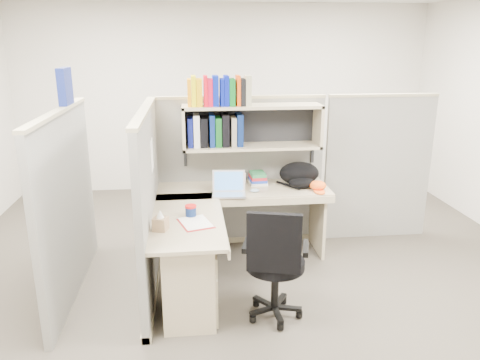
{
  "coord_description": "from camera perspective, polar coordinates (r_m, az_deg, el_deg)",
  "views": [
    {
      "loc": [
        -0.53,
        -3.94,
        2.17
      ],
      "look_at": [
        -0.07,
        0.25,
        0.92
      ],
      "focal_mm": 35.0,
      "sensor_mm": 36.0,
      "label": 1
    }
  ],
  "objects": [
    {
      "name": "desk",
      "position": [
        4.04,
        -3.98,
        -8.8
      ],
      "size": [
        1.74,
        1.75,
        0.73
      ],
      "color": "gray",
      "rests_on": "ground"
    },
    {
      "name": "loose_paper",
      "position": [
        3.9,
        -5.43,
        -5.15
      ],
      "size": [
        0.3,
        0.35,
        0.0
      ],
      "primitive_type": null,
      "rotation": [
        0.0,
        0.0,
        0.29
      ],
      "color": "white",
      "rests_on": "desk"
    },
    {
      "name": "cubicle",
      "position": [
        4.57,
        -3.98,
        0.52
      ],
      "size": [
        3.79,
        1.84,
        1.95
      ],
      "color": "slate",
      "rests_on": "ground"
    },
    {
      "name": "laptop",
      "position": [
        4.51,
        -1.36,
        -0.49
      ],
      "size": [
        0.35,
        0.35,
        0.23
      ],
      "primitive_type": null,
      "rotation": [
        0.0,
        0.0,
        -0.08
      ],
      "color": "silver",
      "rests_on": "desk"
    },
    {
      "name": "book_stack",
      "position": [
        4.92,
        2.16,
        0.27
      ],
      "size": [
        0.19,
        0.25,
        0.12
      ],
      "primitive_type": null,
      "rotation": [
        0.0,
        0.0,
        0.06
      ],
      "color": "slate",
      "rests_on": "desk"
    },
    {
      "name": "task_chair",
      "position": [
        3.8,
        4.25,
        -12.17
      ],
      "size": [
        0.56,
        0.51,
        0.98
      ],
      "color": "black",
      "rests_on": "ground"
    },
    {
      "name": "mouse",
      "position": [
        4.64,
        1.82,
        -1.28
      ],
      "size": [
        0.11,
        0.09,
        0.03
      ],
      "primitive_type": "ellipsoid",
      "rotation": [
        0.0,
        0.0,
        -0.35
      ],
      "color": "#91B0CE",
      "rests_on": "desk"
    },
    {
      "name": "backpack",
      "position": [
        4.84,
        7.37,
        0.64
      ],
      "size": [
        0.49,
        0.42,
        0.24
      ],
      "primitive_type": null,
      "rotation": [
        0.0,
        0.0,
        0.28
      ],
      "color": "black",
      "rests_on": "desk"
    },
    {
      "name": "tissue_box",
      "position": [
        3.75,
        -9.68,
        -4.85
      ],
      "size": [
        0.13,
        0.13,
        0.17
      ],
      "primitive_type": null,
      "rotation": [
        0.0,
        0.0,
        -0.31
      ],
      "color": "#A2805B",
      "rests_on": "desk"
    },
    {
      "name": "ground",
      "position": [
        4.53,
        1.25,
        -12.05
      ],
      "size": [
        6.0,
        6.0,
        0.0
      ],
      "primitive_type": "plane",
      "color": "#353029",
      "rests_on": "ground"
    },
    {
      "name": "orange_cap",
      "position": [
        4.77,
        9.47,
        -0.65
      ],
      "size": [
        0.18,
        0.21,
        0.09
      ],
      "primitive_type": null,
      "rotation": [
        0.0,
        0.0,
        -0.08
      ],
      "color": "#FF5C16",
      "rests_on": "desk"
    },
    {
      "name": "snack_canister",
      "position": [
        4.02,
        -6.02,
        -3.71
      ],
      "size": [
        0.1,
        0.1,
        0.1
      ],
      "color": "#0E2152",
      "rests_on": "desk"
    },
    {
      "name": "room_shell",
      "position": [
        4.01,
        1.4,
        8.7
      ],
      "size": [
        6.0,
        6.0,
        6.0
      ],
      "color": "beige",
      "rests_on": "ground"
    },
    {
      "name": "paper_cup",
      "position": [
        4.92,
        0.3,
        0.21
      ],
      "size": [
        0.09,
        0.09,
        0.11
      ],
      "primitive_type": "cylinder",
      "rotation": [
        0.0,
        0.0,
        -0.22
      ],
      "color": "white",
      "rests_on": "desk"
    }
  ]
}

